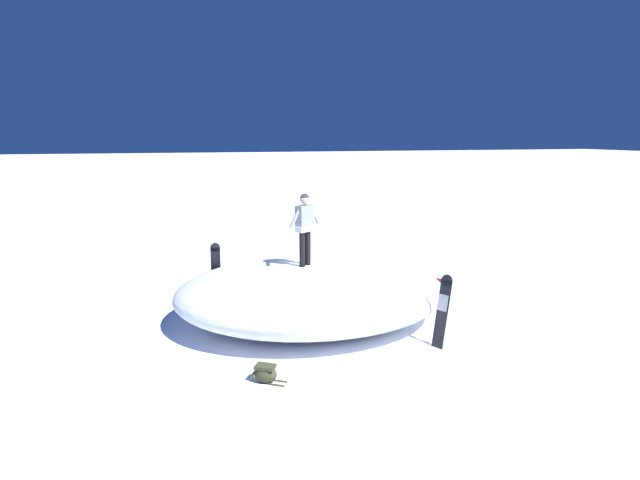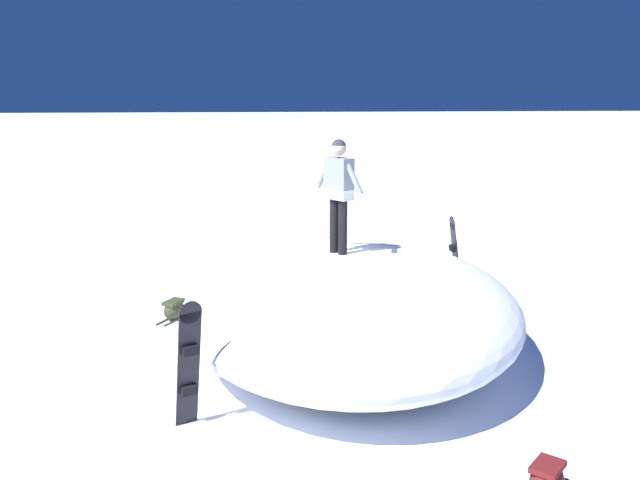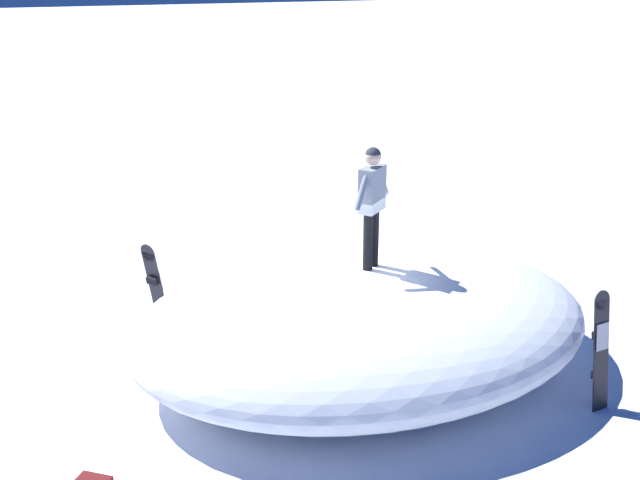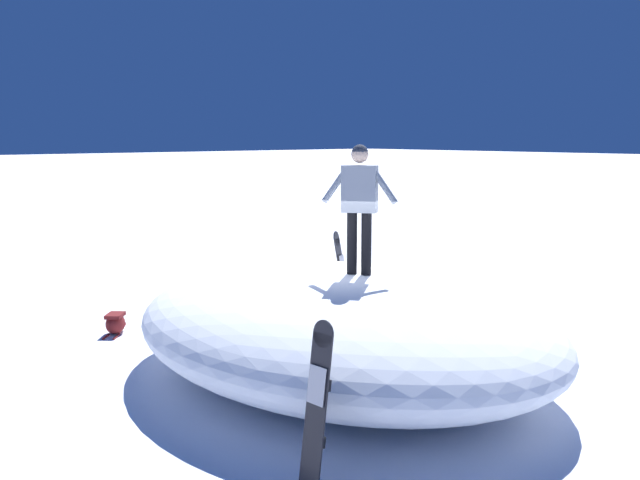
% 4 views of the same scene
% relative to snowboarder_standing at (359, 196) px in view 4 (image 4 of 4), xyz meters
% --- Properties ---
extents(ground, '(240.00, 240.00, 0.00)m').
position_rel_snowboarder_standing_xyz_m(ground, '(-0.28, -0.62, -2.55)').
color(ground, white).
extents(snow_mound, '(5.74, 7.25, 1.49)m').
position_rel_snowboarder_standing_xyz_m(snow_mound, '(0.16, -0.21, -1.81)').
color(snow_mound, white).
rests_on(snow_mound, ground).
extents(snowboarder_standing, '(0.66, 0.92, 1.77)m').
position_rel_snowboarder_standing_xyz_m(snowboarder_standing, '(0.00, 0.00, 0.00)').
color(snowboarder_standing, black).
rests_on(snowboarder_standing, snow_mound).
extents(snowboard_primary_upright, '(0.24, 0.27, 1.65)m').
position_rel_snowboarder_standing_xyz_m(snowboard_primary_upright, '(2.53, 2.02, -1.70)').
color(snowboard_primary_upright, black).
rests_on(snowboard_primary_upright, ground).
extents(snowboard_secondary_upright, '(0.39, 0.40, 1.63)m').
position_rel_snowboarder_standing_xyz_m(snowboard_secondary_upright, '(-2.12, -2.60, -1.71)').
color(snowboard_secondary_upright, black).
rests_on(snowboard_secondary_upright, ground).
extents(backpack_near, '(0.62, 0.63, 0.36)m').
position_rel_snowboarder_standing_xyz_m(backpack_near, '(1.51, -4.40, -2.37)').
color(backpack_near, maroon).
rests_on(backpack_near, ground).
extents(backpack_far, '(0.53, 0.69, 0.35)m').
position_rel_snowboarder_standing_xyz_m(backpack_far, '(-2.73, 1.45, -2.37)').
color(backpack_far, '#383D23').
rests_on(backpack_far, ground).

